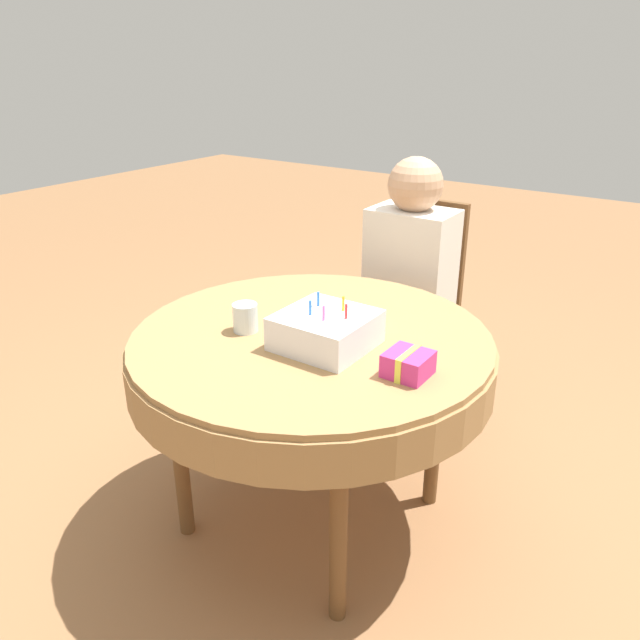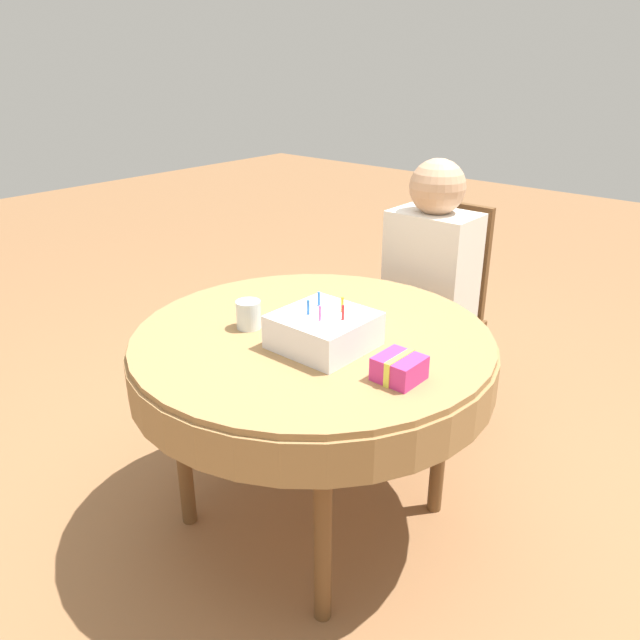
{
  "view_description": "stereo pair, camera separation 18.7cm",
  "coord_description": "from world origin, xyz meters",
  "px_view_note": "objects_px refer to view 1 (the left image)",
  "views": [
    {
      "loc": [
        1.02,
        -1.43,
        1.51
      ],
      "look_at": [
        0.04,
        -0.01,
        0.77
      ],
      "focal_mm": 35.0,
      "sensor_mm": 36.0,
      "label": 1
    },
    {
      "loc": [
        1.17,
        -1.31,
        1.51
      ],
      "look_at": [
        0.04,
        -0.01,
        0.77
      ],
      "focal_mm": 35.0,
      "sensor_mm": 36.0,
      "label": 2
    }
  ],
  "objects_px": {
    "chair": "(415,303)",
    "birthday_cake": "(326,330)",
    "drinking_glass": "(245,318)",
    "gift_box": "(408,364)",
    "person": "(408,267)"
  },
  "relations": [
    {
      "from": "person",
      "to": "drinking_glass",
      "type": "height_order",
      "value": "person"
    },
    {
      "from": "person",
      "to": "gift_box",
      "type": "relative_size",
      "value": 9.44
    },
    {
      "from": "chair",
      "to": "gift_box",
      "type": "height_order",
      "value": "chair"
    },
    {
      "from": "drinking_glass",
      "to": "gift_box",
      "type": "bearing_deg",
      "value": 3.06
    },
    {
      "from": "chair",
      "to": "person",
      "type": "xyz_separation_m",
      "value": [
        0.0,
        -0.09,
        0.19
      ]
    },
    {
      "from": "person",
      "to": "drinking_glass",
      "type": "relative_size",
      "value": 12.73
    },
    {
      "from": "drinking_glass",
      "to": "person",
      "type": "bearing_deg",
      "value": 83.21
    },
    {
      "from": "drinking_glass",
      "to": "gift_box",
      "type": "xyz_separation_m",
      "value": [
        0.55,
        0.03,
        -0.01
      ]
    },
    {
      "from": "person",
      "to": "drinking_glass",
      "type": "distance_m",
      "value": 0.9
    },
    {
      "from": "chair",
      "to": "birthday_cake",
      "type": "xyz_separation_m",
      "value": [
        0.16,
        -0.93,
        0.26
      ]
    },
    {
      "from": "person",
      "to": "birthday_cake",
      "type": "xyz_separation_m",
      "value": [
        0.16,
        -0.84,
        0.07
      ]
    },
    {
      "from": "chair",
      "to": "drinking_glass",
      "type": "bearing_deg",
      "value": -96.83
    },
    {
      "from": "chair",
      "to": "drinking_glass",
      "type": "relative_size",
      "value": 10.5
    },
    {
      "from": "person",
      "to": "gift_box",
      "type": "xyz_separation_m",
      "value": [
        0.44,
        -0.86,
        0.05
      ]
    },
    {
      "from": "chair",
      "to": "drinking_glass",
      "type": "xyz_separation_m",
      "value": [
        -0.11,
        -0.98,
        0.25
      ]
    }
  ]
}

